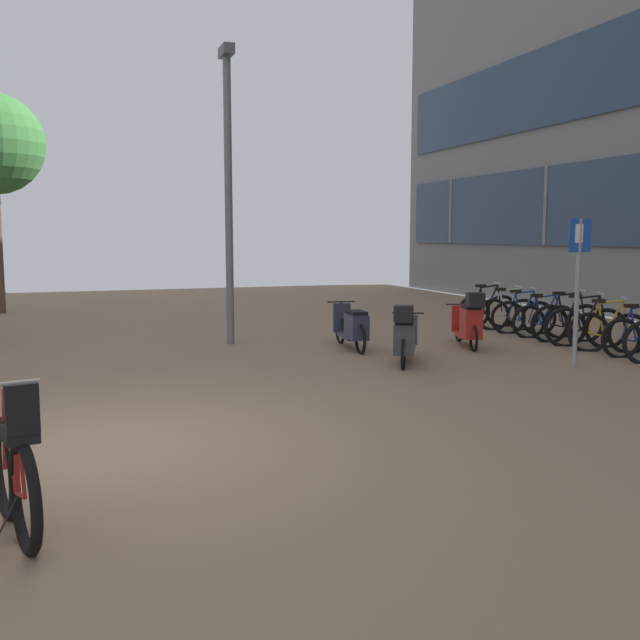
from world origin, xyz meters
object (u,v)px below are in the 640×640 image
bicycle_rack_03 (585,327)px  bicycle_rack_07 (508,314)px  bicycle_rack_06 (523,317)px  bicycle_rack_01 (640,337)px  scooter_far (405,336)px  bicycle_rack_08 (488,311)px  parking_sign (578,275)px  scooter_near (469,322)px  bicycle_rack_05 (544,321)px  scooter_mid (352,327)px  bicycle_rack_04 (568,323)px  lamp_post (228,180)px  bicycle_rack_02 (609,332)px  bicycle_foreground (10,477)px

bicycle_rack_03 → bicycle_rack_07: (0.02, 2.43, -0.02)m
bicycle_rack_03 → bicycle_rack_06: bicycle_rack_03 is taller
bicycle_rack_01 → scooter_far: (-3.93, 0.70, 0.11)m
bicycle_rack_08 → parking_sign: 4.89m
scooter_near → parking_sign: size_ratio=0.71×
bicycle_rack_08 → parking_sign: bearing=-106.9°
bicycle_rack_01 → bicycle_rack_07: bicycle_rack_07 is taller
bicycle_rack_05 → bicycle_rack_07: bearing=90.5°
bicycle_rack_01 → scooter_mid: bicycle_rack_01 is taller
bicycle_rack_07 → bicycle_rack_08: 0.62m
bicycle_rack_04 → bicycle_rack_07: bicycle_rack_04 is taller
bicycle_rack_05 → scooter_near: (-2.08, -0.64, 0.14)m
bicycle_rack_01 → parking_sign: parking_sign is taller
bicycle_rack_04 → bicycle_rack_06: 1.22m
bicycle_rack_06 → parking_sign: parking_sign is taller
bicycle_rack_08 → lamp_post: (-5.84, -0.54, 2.62)m
bicycle_rack_07 → scooter_near: scooter_near is taller
bicycle_rack_03 → parking_sign: size_ratio=0.58×
bicycle_rack_06 → scooter_far: size_ratio=0.78×
bicycle_rack_04 → bicycle_rack_08: bicycle_rack_04 is taller
bicycle_rack_06 → scooter_mid: bicycle_rack_06 is taller
bicycle_rack_02 → scooter_mid: size_ratio=0.67×
scooter_near → scooter_far: 2.11m
bicycle_foreground → bicycle_rack_07: size_ratio=1.12×
scooter_mid → bicycle_rack_06: bearing=9.6°
bicycle_foreground → bicycle_rack_07: bearing=40.4°
scooter_mid → scooter_far: 1.67m
bicycle_rack_02 → bicycle_rack_04: (0.12, 1.22, 0.01)m
bicycle_foreground → bicycle_rack_08: bearing=42.8°
bicycle_rack_01 → bicycle_rack_02: bearing=100.1°
bicycle_rack_05 → parking_sign: parking_sign is taller
scooter_far → parking_sign: 2.76m
bicycle_rack_04 → lamp_post: 6.83m
bicycle_rack_01 → bicycle_rack_04: (0.01, 1.83, 0.02)m
scooter_mid → lamp_post: lamp_post is taller
bicycle_rack_06 → parking_sign: size_ratio=0.54×
bicycle_rack_01 → bicycle_rack_05: size_ratio=1.03×
bicycle_rack_02 → bicycle_rack_01: bearing=-79.9°
bicycle_rack_01 → bicycle_rack_07: 3.65m
bicycle_rack_05 → parking_sign: 3.31m
bicycle_rack_04 → scooter_near: bearing=-179.3°
bicycle_rack_01 → parking_sign: 1.91m
bicycle_rack_06 → scooter_near: bearing=-148.3°
bicycle_rack_08 → bicycle_rack_01: bearing=-87.8°
bicycle_rack_07 → bicycle_rack_02: bearing=-90.8°
parking_sign → scooter_near: bearing=105.2°
bicycle_rack_08 → scooter_far: 5.18m
bicycle_foreground → scooter_near: size_ratio=0.89×
bicycle_rack_08 → scooter_far: (-3.77, -3.56, 0.09)m
scooter_near → lamp_post: size_ratio=0.30×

